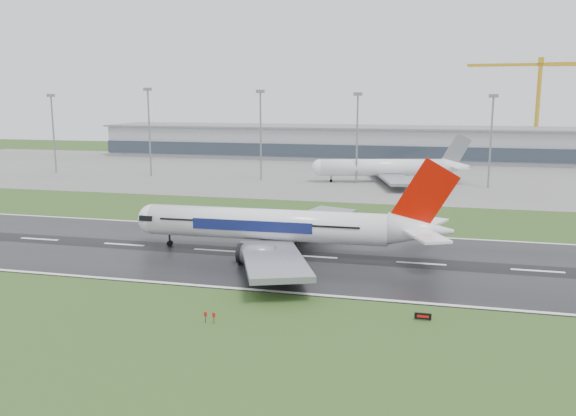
# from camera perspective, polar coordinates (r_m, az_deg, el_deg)

# --- Properties ---
(ground) EXTENTS (520.00, 520.00, 0.00)m
(ground) POSITION_cam_1_polar(r_m,az_deg,el_deg) (120.10, -6.93, -4.06)
(ground) COLOR #284619
(ground) RESTS_ON ground
(runway) EXTENTS (400.00, 45.00, 0.10)m
(runway) POSITION_cam_1_polar(r_m,az_deg,el_deg) (120.08, -6.93, -4.04)
(runway) COLOR black
(runway) RESTS_ON ground
(apron) EXTENTS (400.00, 130.00, 0.08)m
(apron) POSITION_cam_1_polar(r_m,az_deg,el_deg) (239.16, 3.64, 3.33)
(apron) COLOR slate
(apron) RESTS_ON ground
(terminal) EXTENTS (240.00, 36.00, 15.00)m
(terminal) POSITION_cam_1_polar(r_m,az_deg,el_deg) (297.38, 5.70, 6.17)
(terminal) COLOR #91939B
(terminal) RESTS_ON ground
(main_airliner) EXTENTS (63.29, 60.37, 18.41)m
(main_airliner) POSITION_cam_1_polar(r_m,az_deg,el_deg) (115.39, -0.04, 0.15)
(main_airliner) COLOR white
(main_airliner) RESTS_ON runway
(parked_airliner) EXTENTS (68.98, 66.15, 16.81)m
(parked_airliner) POSITION_cam_1_polar(r_m,az_deg,el_deg) (215.74, 9.53, 4.68)
(parked_airliner) COLOR white
(parked_airliner) RESTS_ON apron
(tower_crane) EXTENTS (48.82, 5.27, 47.82)m
(tower_crane) POSITION_cam_1_polar(r_m,az_deg,el_deg) (312.25, 22.65, 8.65)
(tower_crane) COLOR #C1911B
(tower_crane) RESTS_ON ground
(runway_sign) EXTENTS (2.31, 0.40, 1.04)m
(runway_sign) POSITION_cam_1_polar(r_m,az_deg,el_deg) (85.35, 12.72, -10.06)
(runway_sign) COLOR black
(runway_sign) RESTS_ON ground
(floodmast_0) EXTENTS (0.64, 0.64, 29.89)m
(floodmast_0) POSITION_cam_1_polar(r_m,az_deg,el_deg) (255.16, -21.41, 6.45)
(floodmast_0) COLOR gray
(floodmast_0) RESTS_ON ground
(floodmast_1) EXTENTS (0.64, 0.64, 32.16)m
(floodmast_1) POSITION_cam_1_polar(r_m,az_deg,el_deg) (233.90, -13.05, 6.87)
(floodmast_1) COLOR gray
(floodmast_1) RESTS_ON ground
(floodmast_2) EXTENTS (0.64, 0.64, 31.31)m
(floodmast_2) POSITION_cam_1_polar(r_m,az_deg,el_deg) (217.84, -2.62, 6.76)
(floodmast_2) COLOR gray
(floodmast_2) RESTS_ON ground
(floodmast_3) EXTENTS (0.64, 0.64, 30.33)m
(floodmast_3) POSITION_cam_1_polar(r_m,az_deg,el_deg) (210.78, 6.58, 6.44)
(floodmast_3) COLOR gray
(floodmast_3) RESTS_ON ground
(floodmast_4) EXTENTS (0.64, 0.64, 29.72)m
(floodmast_4) POSITION_cam_1_polar(r_m,az_deg,el_deg) (209.97, 18.73, 5.85)
(floodmast_4) COLOR gray
(floodmast_4) RESTS_ON ground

